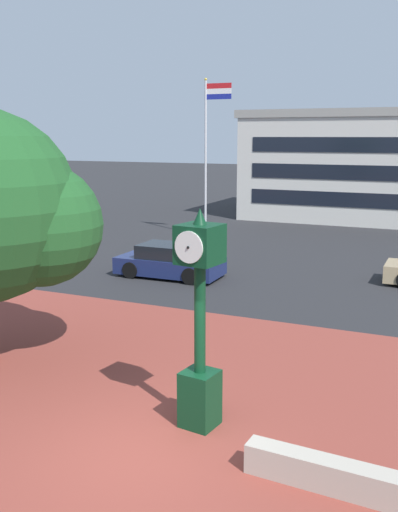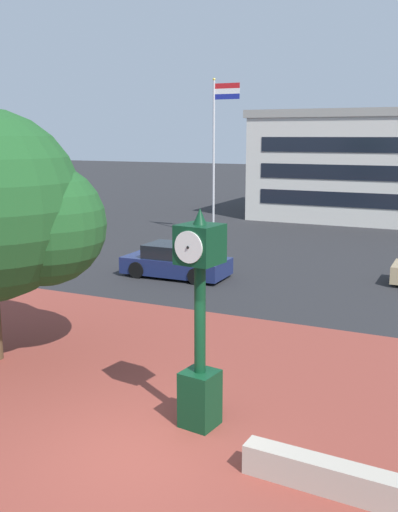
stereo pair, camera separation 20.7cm
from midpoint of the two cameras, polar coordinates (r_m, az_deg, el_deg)
ground_plane at (r=10.77m, az=-6.33°, el=-18.66°), size 200.00×200.00×0.00m
plaza_brick_paving at (r=12.38m, az=-1.34°, el=-14.32°), size 44.00×12.13×0.01m
planter_wall at (r=9.86m, az=13.37°, el=-20.33°), size 3.22×0.59×0.50m
street_clock at (r=10.87m, az=-0.46°, el=-6.75°), size 0.80×0.84×4.16m
car_street_near at (r=22.95m, az=-3.23°, el=-0.60°), size 4.11×1.98×1.28m
flagpole_primary at (r=31.46m, az=0.68°, el=10.52°), size 1.49×0.14×8.34m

